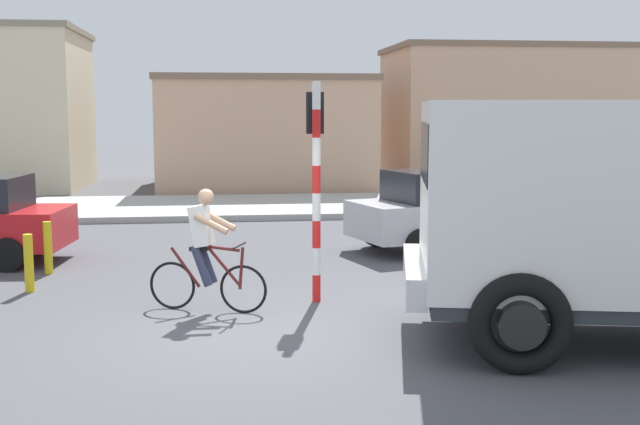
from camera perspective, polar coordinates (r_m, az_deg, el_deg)
The scene contains 9 objects.
ground_plane at distance 10.22m, azimuth -4.55°, elevation -8.58°, with size 120.00×120.00×0.00m, color #4C4C51.
sidewalk_far at distance 22.70m, azimuth -5.99°, elevation 0.43°, with size 80.00×5.00×0.16m, color #ADADA8.
cyclist at distance 11.21m, azimuth -8.11°, elevation -2.68°, with size 1.64×0.72×1.72m.
traffic_light_pole at distance 11.60m, azimuth -0.30°, elevation 3.72°, with size 0.24×0.43×3.20m.
car_red_near at distance 16.28m, azimuth 9.20°, elevation 0.25°, with size 4.32×2.76×1.60m.
bollard_near at distance 13.15m, azimuth -20.01°, elevation -3.40°, with size 0.14×0.14×0.90m, color gold.
bollard_far at distance 14.49m, azimuth -18.79°, elevation -2.38°, with size 0.14×0.14×0.90m, color gold.
building_mid_block at distance 29.41m, azimuth -4.11°, elevation 5.71°, with size 7.33×8.10×3.93m.
building_corner_right at distance 31.98m, azimuth 15.09°, elevation 6.70°, with size 11.30×5.46×5.15m.
Camera 1 is at (-0.41, -9.82, 2.80)m, focal length 44.98 mm.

